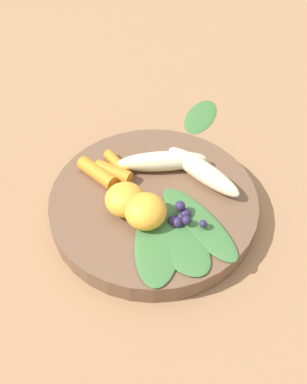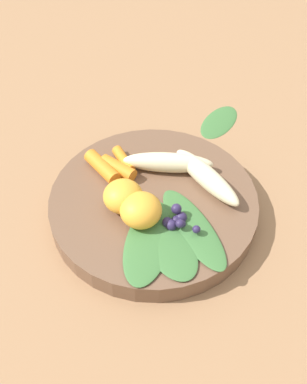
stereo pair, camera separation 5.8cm
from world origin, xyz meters
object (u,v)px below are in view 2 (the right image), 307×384
(banana_peeled_right, at_px, (206,177))
(orange_segment_near, at_px, (141,210))
(bowl, at_px, (154,204))
(kale_leaf_stray, at_px, (219,121))
(banana_peeled_left, at_px, (168,162))

(banana_peeled_right, xyz_separation_m, orange_segment_near, (-0.10, 0.02, 0.01))
(bowl, distance_m, banana_peeled_right, 0.08)
(bowl, xyz_separation_m, kale_leaf_stray, (0.22, 0.05, -0.01))
(banana_peeled_left, height_order, orange_segment_near, orange_segment_near)
(orange_segment_near, bearing_deg, bowl, 20.56)
(bowl, relative_size, orange_segment_near, 5.27)
(kale_leaf_stray, bearing_deg, banana_peeled_left, 179.83)
(bowl, xyz_separation_m, banana_peeled_left, (0.05, 0.02, 0.03))
(bowl, distance_m, orange_segment_near, 0.05)
(bowl, height_order, banana_peeled_left, banana_peeled_left)
(kale_leaf_stray, bearing_deg, bowl, -177.47)
(banana_peeled_right, bearing_deg, kale_leaf_stray, -48.83)
(banana_peeled_left, relative_size, banana_peeled_right, 1.00)
(banana_peeled_right, bearing_deg, bowl, 72.87)
(orange_segment_near, relative_size, kale_leaf_stray, 0.54)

